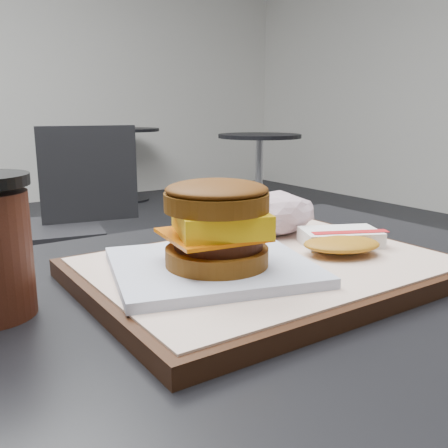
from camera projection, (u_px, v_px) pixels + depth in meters
serving_tray at (267, 269)px, 0.53m from camera, size 0.38×0.28×0.02m
breakfast_sandwich at (216, 234)px, 0.48m from camera, size 0.23×0.22×0.09m
hash_brown at (341, 240)px, 0.57m from camera, size 0.13×0.12×0.02m
crumpled_wrapper at (272, 213)px, 0.64m from camera, size 0.12×0.09×0.05m
neighbor_chair at (62, 217)px, 2.06m from camera, size 0.64×0.50×0.88m
bg_table_near at (259, 158)px, 4.00m from camera, size 0.66×0.66×0.75m
bg_table_far at (128, 147)px, 5.16m from camera, size 0.66×0.66×0.75m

